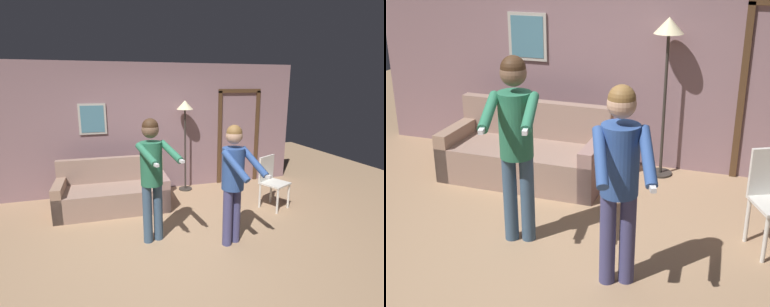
% 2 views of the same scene
% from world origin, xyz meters
% --- Properties ---
extents(ground_plane, '(12.00, 12.00, 0.00)m').
position_xyz_m(ground_plane, '(0.00, 0.00, 0.00)').
color(ground_plane, '#A3805F').
extents(back_wall_assembly, '(6.40, 0.10, 2.60)m').
position_xyz_m(back_wall_assembly, '(0.02, 2.29, 1.30)').
color(back_wall_assembly, gray).
rests_on(back_wall_assembly, ground_plane).
extents(couch, '(1.91, 0.88, 0.87)m').
position_xyz_m(couch, '(-0.82, 1.43, 0.28)').
color(couch, gray).
rests_on(couch, ground_plane).
extents(torchiere_lamp, '(0.34, 0.34, 1.87)m').
position_xyz_m(torchiere_lamp, '(0.68, 2.04, 1.56)').
color(torchiere_lamp, '#332D28').
rests_on(torchiere_lamp, ground_plane).
extents(person_standing_left, '(0.55, 0.76, 1.75)m').
position_xyz_m(person_standing_left, '(-0.31, 0.09, 1.07)').
color(person_standing_left, '#3A536D').
rests_on(person_standing_left, ground_plane).
extents(person_standing_right, '(0.57, 0.64, 1.67)m').
position_xyz_m(person_standing_right, '(0.72, -0.28, 1.01)').
color(person_standing_right, '#424270').
rests_on(person_standing_right, ground_plane).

